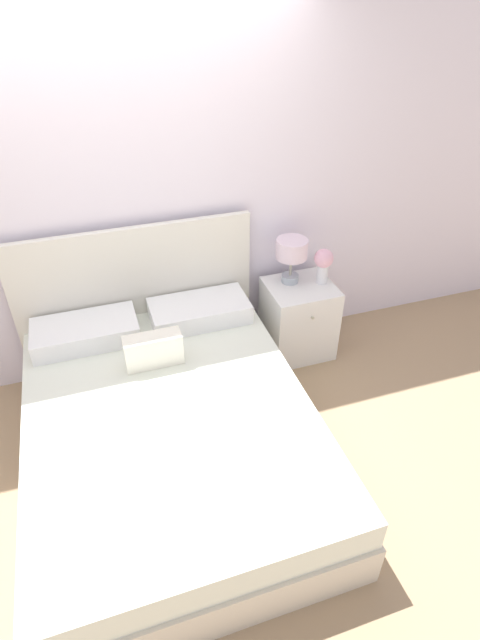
{
  "coord_description": "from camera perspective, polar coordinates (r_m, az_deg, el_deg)",
  "views": [
    {
      "loc": [
        -0.25,
        -3.1,
        2.57
      ],
      "look_at": [
        0.59,
        -0.58,
        0.65
      ],
      "focal_mm": 28.0,
      "sensor_mm": 36.0,
      "label": 1
    }
  ],
  "objects": [
    {
      "name": "wall_back",
      "position": [
        3.43,
        -13.22,
        13.12
      ],
      "size": [
        8.0,
        0.06,
        2.6
      ],
      "color": "white",
      "rests_on": "ground_plane"
    },
    {
      "name": "bed",
      "position": [
        3.15,
        -8.16,
        -11.59
      ],
      "size": [
        1.68,
        2.11,
        1.15
      ],
      "color": "beige",
      "rests_on": "ground_plane"
    },
    {
      "name": "nightstand",
      "position": [
        3.92,
        6.66,
        0.13
      ],
      "size": [
        0.5,
        0.47,
        0.6
      ],
      "color": "white",
      "rests_on": "ground_plane"
    },
    {
      "name": "flower_vase",
      "position": [
        3.73,
        9.54,
        6.5
      ],
      "size": [
        0.14,
        0.14,
        0.28
      ],
      "color": "white",
      "rests_on": "nightstand"
    },
    {
      "name": "table_lamp",
      "position": [
        3.68,
        5.92,
        7.71
      ],
      "size": [
        0.23,
        0.23,
        0.35
      ],
      "color": "#A8B2BC",
      "rests_on": "nightstand"
    },
    {
      "name": "ground_plane",
      "position": [
        4.04,
        -10.62,
        -4.48
      ],
      "size": [
        12.0,
        12.0,
        0.0
      ],
      "primitive_type": "plane",
      "color": "tan"
    }
  ]
}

